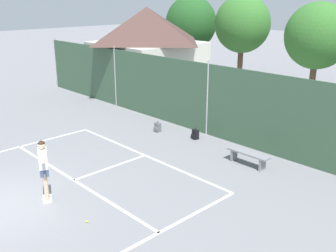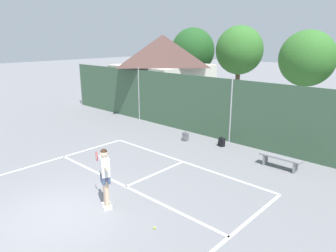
{
  "view_description": "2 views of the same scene",
  "coord_description": "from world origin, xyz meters",
  "px_view_note": "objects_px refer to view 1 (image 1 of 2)",
  "views": [
    {
      "loc": [
        10.38,
        -3.2,
        5.64
      ],
      "look_at": [
        1.25,
        5.51,
        1.46
      ],
      "focal_mm": 41.71,
      "sensor_mm": 36.0,
      "label": 1
    },
    {
      "loc": [
        7.61,
        -3.61,
        4.87
      ],
      "look_at": [
        -0.36,
        4.99,
        1.56
      ],
      "focal_mm": 33.28,
      "sensor_mm": 36.0,
      "label": 2
    }
  ],
  "objects_px": {
    "tennis_player": "(44,165)",
    "backpack_black": "(195,134)",
    "tennis_ball": "(87,222)",
    "backpack_grey": "(158,127)",
    "courtside_bench": "(248,156)"
  },
  "relations": [
    {
      "from": "tennis_ball",
      "to": "backpack_grey",
      "type": "xyz_separation_m",
      "value": [
        -4.15,
        6.26,
        0.16
      ]
    },
    {
      "from": "tennis_player",
      "to": "backpack_black",
      "type": "xyz_separation_m",
      "value": [
        -0.53,
        6.95,
        -0.92
      ]
    },
    {
      "from": "tennis_ball",
      "to": "backpack_grey",
      "type": "relative_size",
      "value": 0.14
    },
    {
      "from": "tennis_player",
      "to": "courtside_bench",
      "type": "distance_m",
      "value": 6.85
    },
    {
      "from": "tennis_player",
      "to": "tennis_ball",
      "type": "relative_size",
      "value": 28.1
    },
    {
      "from": "tennis_player",
      "to": "courtside_bench",
      "type": "relative_size",
      "value": 1.16
    },
    {
      "from": "tennis_ball",
      "to": "courtside_bench",
      "type": "relative_size",
      "value": 0.04
    },
    {
      "from": "tennis_player",
      "to": "backpack_grey",
      "type": "distance_m",
      "value": 6.9
    },
    {
      "from": "backpack_grey",
      "to": "tennis_ball",
      "type": "bearing_deg",
      "value": -56.46
    },
    {
      "from": "backpack_grey",
      "to": "tennis_player",
      "type": "bearing_deg",
      "value": -70.27
    },
    {
      "from": "tennis_player",
      "to": "backpack_black",
      "type": "distance_m",
      "value": 7.03
    },
    {
      "from": "backpack_grey",
      "to": "backpack_black",
      "type": "distance_m",
      "value": 1.85
    },
    {
      "from": "backpack_grey",
      "to": "backpack_black",
      "type": "height_order",
      "value": "same"
    },
    {
      "from": "tennis_player",
      "to": "backpack_black",
      "type": "relative_size",
      "value": 4.01
    },
    {
      "from": "tennis_ball",
      "to": "backpack_grey",
      "type": "distance_m",
      "value": 7.51
    }
  ]
}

